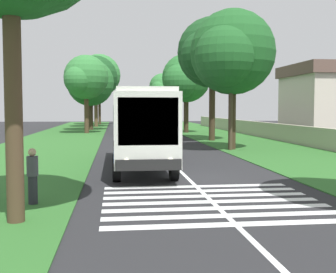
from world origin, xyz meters
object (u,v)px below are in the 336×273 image
at_px(trailing_car_0, 168,133).
at_px(roadside_tree_right_4, 210,55).
at_px(roadside_tree_right_3, 230,54).
at_px(pedestrian, 33,175).
at_px(roadside_tree_left_0, 98,76).
at_px(roadside_building, 336,100).
at_px(roadside_tree_right_0, 162,88).
at_px(roadside_tree_left_4, 89,84).
at_px(trailing_car_2, 127,128).
at_px(roadside_tree_left_3, 95,79).
at_px(roadside_tree_right_2, 185,80).
at_px(roadside_tree_left_2, 85,78).
at_px(utility_pole, 231,94).
at_px(trailing_car_1, 164,130).
at_px(coach_bus, 140,124).

xyz_separation_m(trailing_car_0, roadside_tree_right_4, (-0.20, -3.73, 6.98)).
xyz_separation_m(roadside_tree_right_3, pedestrian, (-16.46, 10.44, -5.74)).
bearing_deg(pedestrian, roadside_tree_left_0, 0.39).
bearing_deg(roadside_building, roadside_tree_right_0, 20.90).
height_order(roadside_tree_left_4, roadside_tree_right_4, roadside_tree_right_4).
distance_m(trailing_car_2, roadside_tree_left_3, 20.60).
bearing_deg(trailing_car_0, roadside_tree_right_2, -15.48).
bearing_deg(roadside_tree_right_2, trailing_car_2, 97.68).
xyz_separation_m(roadside_tree_left_2, roadside_tree_right_2, (-0.08, -11.60, -0.05)).
bearing_deg(roadside_tree_left_0, roadside_tree_left_3, 178.86).
distance_m(roadside_tree_left_0, roadside_tree_right_3, 50.34).
bearing_deg(roadside_tree_right_2, roadside_building, -117.85).
height_order(roadside_tree_left_2, roadside_tree_right_3, roadside_tree_right_3).
bearing_deg(roadside_building, utility_pole, 133.02).
height_order(roadside_tree_right_3, pedestrian, roadside_tree_right_3).
bearing_deg(trailing_car_1, roadside_tree_right_2, -26.21).
relative_size(coach_bus, roadside_tree_right_4, 1.02).
xyz_separation_m(trailing_car_0, roadside_tree_left_0, (40.27, 7.63, 7.88)).
height_order(coach_bus, roadside_tree_right_0, roadside_tree_right_0).
relative_size(roadside_tree_left_0, roadside_tree_right_2, 1.34).
relative_size(roadside_tree_left_2, roadside_tree_right_3, 0.92).
xyz_separation_m(roadside_tree_right_4, utility_pole, (-9.14, 0.52, -3.77)).
xyz_separation_m(trailing_car_1, roadside_building, (-1.46, -17.94, 3.12)).
bearing_deg(roadside_tree_left_2, trailing_car_0, -147.25).
relative_size(trailing_car_2, roadside_tree_left_3, 0.39).
bearing_deg(trailing_car_2, roadside_tree_left_3, 13.15).
xyz_separation_m(coach_bus, roadside_tree_left_4, (37.91, 4.56, 3.99)).
bearing_deg(trailing_car_2, roadside_building, -107.65).
distance_m(coach_bus, roadside_tree_left_0, 58.18).
height_order(trailing_car_2, roadside_tree_right_3, roadside_tree_right_3).
relative_size(trailing_car_1, roadside_tree_right_4, 0.39).
height_order(roadside_tree_right_0, utility_pole, roadside_tree_right_0).
relative_size(roadside_tree_left_0, roadside_tree_right_0, 1.34).
distance_m(roadside_tree_left_0, utility_pole, 50.99).
xyz_separation_m(trailing_car_0, roadside_tree_right_0, (42.30, -3.93, 6.08)).
bearing_deg(roadside_tree_left_3, trailing_car_2, -166.85).
xyz_separation_m(roadside_tree_left_0, roadside_building, (-35.54, -25.91, -4.76)).
xyz_separation_m(trailing_car_1, roadside_tree_right_2, (6.37, -3.13, 5.62)).
distance_m(coach_bus, utility_pole, 10.65).
bearing_deg(roadside_tree_left_3, trailing_car_1, -161.49).
relative_size(trailing_car_0, roadside_tree_right_2, 0.46).
distance_m(roadside_tree_right_0, pedestrian, 68.76).
distance_m(trailing_car_0, roadside_tree_left_2, 16.06).
xyz_separation_m(roadside_tree_left_4, roadside_tree_right_0, (21.80, -12.01, 0.61)).
height_order(trailing_car_0, roadside_tree_left_4, roadside_tree_left_4).
relative_size(roadside_tree_right_4, roadside_building, 1.13).
xyz_separation_m(roadside_tree_left_4, roadside_building, (-15.77, -26.35, -2.35)).
bearing_deg(pedestrian, coach_bus, -24.95).
xyz_separation_m(roadside_tree_right_3, roadside_building, (13.58, -15.02, -2.86)).
distance_m(roadside_tree_left_2, roadside_tree_right_0, 32.02).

